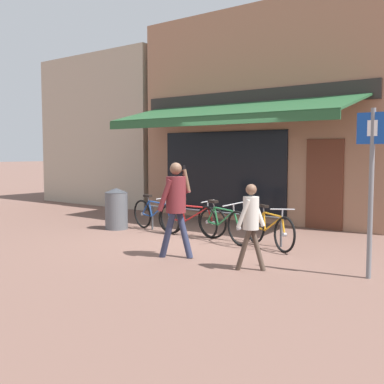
# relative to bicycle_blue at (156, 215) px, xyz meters

# --- Properties ---
(ground_plane) EXTENTS (160.00, 160.00, 0.00)m
(ground_plane) POSITION_rel_bicycle_blue_xyz_m (1.41, -0.34, -0.37)
(ground_plane) COLOR brown
(shop_front) EXTENTS (7.03, 4.85, 5.54)m
(shop_front) POSITION_rel_bicycle_blue_xyz_m (0.82, 4.09, 2.40)
(shop_front) COLOR #9E7056
(shop_front) RESTS_ON ground_plane
(neighbour_building) EXTENTS (5.18, 4.00, 5.10)m
(neighbour_building) POSITION_rel_bicycle_blue_xyz_m (-5.49, 4.61, 2.18)
(neighbour_building) COLOR tan
(neighbour_building) RESTS_ON ground_plane
(bike_rack_rail) EXTENTS (3.43, 0.04, 0.57)m
(bike_rack_rail) POSITION_rel_bicycle_blue_xyz_m (1.48, 0.09, 0.11)
(bike_rack_rail) COLOR #47494F
(bike_rack_rail) RESTS_ON ground_plane
(bicycle_blue) EXTENTS (1.73, 0.59, 0.82)m
(bicycle_blue) POSITION_rel_bicycle_blue_xyz_m (0.00, 0.00, 0.00)
(bicycle_blue) COLOR black
(bicycle_blue) RESTS_ON ground_plane
(bicycle_red) EXTENTS (1.72, 0.52, 0.80)m
(bicycle_red) POSITION_rel_bicycle_blue_xyz_m (1.06, -0.03, -0.01)
(bicycle_red) COLOR black
(bicycle_red) RESTS_ON ground_plane
(bicycle_green) EXTENTS (1.68, 0.76, 0.84)m
(bicycle_green) POSITION_rel_bicycle_blue_xyz_m (1.98, -0.18, 0.00)
(bicycle_green) COLOR black
(bicycle_green) RESTS_ON ground_plane
(bicycle_orange) EXTENTS (1.49, 0.84, 0.80)m
(bicycle_orange) POSITION_rel_bicycle_blue_xyz_m (3.00, -0.10, -0.01)
(bicycle_orange) COLOR black
(bicycle_orange) RESTS_ON ground_plane
(pedestrian_adult) EXTENTS (0.55, 0.59, 1.64)m
(pedestrian_adult) POSITION_rel_bicycle_blue_xyz_m (2.19, -1.86, 0.63)
(pedestrian_adult) COLOR #282D47
(pedestrian_adult) RESTS_ON ground_plane
(pedestrian_child) EXTENTS (0.42, 0.45, 1.33)m
(pedestrian_child) POSITION_rel_bicycle_blue_xyz_m (3.65, -1.83, 0.45)
(pedestrian_child) COLOR #47382D
(pedestrian_child) RESTS_ON ground_plane
(litter_bin) EXTENTS (0.54, 0.54, 0.97)m
(litter_bin) POSITION_rel_bicycle_blue_xyz_m (-0.90, -0.37, 0.12)
(litter_bin) COLOR #515459
(litter_bin) RESTS_ON ground_plane
(parking_sign) EXTENTS (0.44, 0.07, 2.41)m
(parking_sign) POSITION_rel_bicycle_blue_xyz_m (5.21, -1.19, 1.11)
(parking_sign) COLOR slate
(parking_sign) RESTS_ON ground_plane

